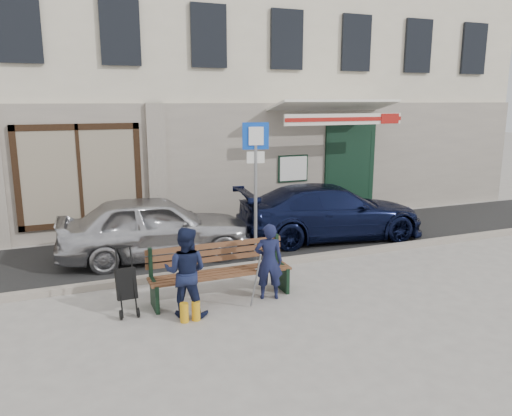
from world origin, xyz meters
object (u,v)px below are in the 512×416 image
car_navy (330,212)px  woman (186,272)px  car_silver (156,227)px  parking_sign (256,169)px  bench (218,273)px  stroller (126,285)px  man (269,261)px

car_navy → woman: bearing=132.1°
car_silver → parking_sign: parking_sign is taller
bench → stroller: bearing=-178.9°
bench → stroller: 1.50m
bench → man: bearing=-19.6°
car_silver → stroller: bearing=163.7°
woman → stroller: woman is taller
car_silver → car_navy: 4.20m
woman → stroller: size_ratio=1.33×
woman → bench: bearing=-118.1°
car_navy → stroller: car_navy is taller
woman → car_silver: bearing=-63.2°
parking_sign → woman: size_ratio=2.03×
woman → man: bearing=-145.5°
car_navy → man: (-2.87, -2.89, -0.01)m
bench → man: size_ratio=1.86×
car_silver → stroller: (-0.97, -2.63, -0.21)m
car_silver → stroller: size_ratio=3.77×
car_silver → woman: size_ratio=2.83×
parking_sign → bench: parking_sign is taller
parking_sign → stroller: parking_sign is taller
bench → man: (0.80, -0.28, 0.19)m
car_navy → man: size_ratio=3.48×
bench → stroller: stroller is taller
bench → car_navy: bearing=35.5°
man → stroller: (-2.30, 0.25, -0.18)m
car_navy → parking_sign: parking_sign is taller
parking_sign → car_navy: bearing=33.2°
car_silver → man: size_ratio=3.08×
man → car_silver: bearing=-46.7°
bench → woman: size_ratio=1.71×
car_silver → bench: size_ratio=1.66×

